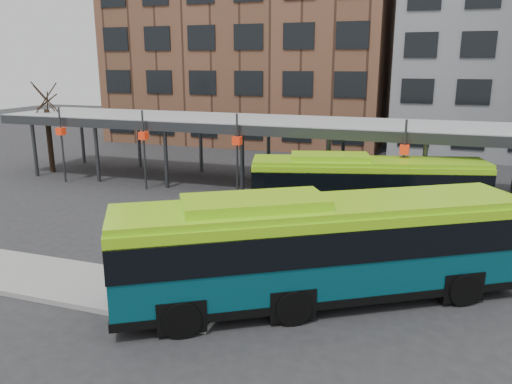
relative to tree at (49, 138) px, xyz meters
name	(u,v)px	position (x,y,z in m)	size (l,w,h in m)	color
ground	(219,268)	(18.00, -12.00, -2.43)	(120.00, 120.00, 0.00)	#28282B
boarding_island	(44,277)	(12.50, -15.00, -2.34)	(14.00, 3.00, 0.18)	gray
canopy	(302,125)	(17.94, 0.87, 1.47)	(40.00, 6.53, 4.80)	#999B9E
tree	(49,138)	(0.00, 0.00, 0.00)	(1.64, 1.64, 5.60)	black
building_brick	(252,26)	(8.00, 20.00, 8.57)	(26.00, 14.00, 22.00)	brown
bus_front	(320,246)	(22.08, -13.34, -0.56)	(12.60, 9.22, 3.61)	#074552
bus_rear	(366,184)	(22.34, -3.43, -0.79)	(11.67, 5.36, 3.15)	#074552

